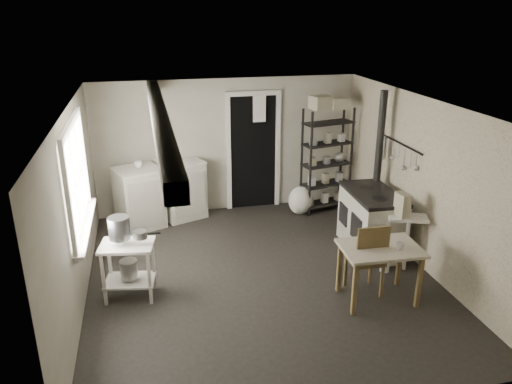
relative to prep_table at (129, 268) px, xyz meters
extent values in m
plane|color=black|center=(1.70, 0.12, -0.40)|extent=(5.00, 5.00, 0.00)
plane|color=silver|center=(1.70, 0.12, 1.90)|extent=(5.00, 5.00, 0.00)
cube|color=#ADA794|center=(1.70, 2.62, 0.75)|extent=(4.50, 0.02, 2.30)
cube|color=#ADA794|center=(1.70, -2.38, 0.75)|extent=(4.50, 0.02, 2.30)
cube|color=#ADA794|center=(-0.55, 0.12, 0.75)|extent=(0.02, 5.00, 2.30)
cube|color=#ADA794|center=(3.95, 0.12, 0.75)|extent=(0.02, 5.00, 2.30)
cylinder|color=#A5A5A7|center=(-0.07, 0.01, 0.54)|extent=(0.32, 0.32, 0.27)
cylinder|color=#A5A5A7|center=(0.17, -0.04, 0.45)|extent=(0.21, 0.21, 0.09)
cylinder|color=#A5A5A7|center=(0.00, 0.00, -0.02)|extent=(0.26, 0.26, 0.23)
imported|color=white|center=(0.62, 2.30, 0.56)|extent=(0.34, 0.34, 0.07)
imported|color=white|center=(0.18, 2.24, 0.57)|extent=(0.16, 0.16, 0.10)
imported|color=white|center=(3.06, 2.16, 0.97)|extent=(0.10, 0.10, 0.20)
cube|color=#BCB798|center=(3.19, 2.13, 1.61)|extent=(0.37, 0.34, 0.22)
cube|color=#BCB798|center=(3.49, 2.12, 1.59)|extent=(0.29, 0.27, 0.18)
cube|color=#BCB798|center=(3.56, -0.11, 0.61)|extent=(0.15, 0.23, 0.32)
imported|color=white|center=(3.15, -0.84, 0.41)|extent=(0.11, 0.11, 0.09)
ellipsoid|color=white|center=(2.86, 2.05, -0.16)|extent=(0.52, 0.49, 0.50)
cylinder|color=white|center=(3.38, -0.13, -0.33)|extent=(0.15, 0.15, 0.16)
camera|label=1|loc=(0.31, -5.61, 3.01)|focal=35.00mm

